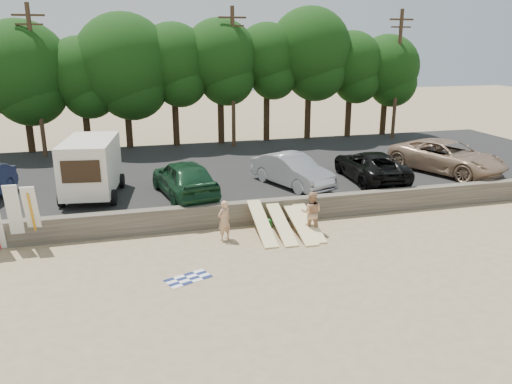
# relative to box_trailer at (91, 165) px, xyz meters

# --- Properties ---
(ground) EXTENTS (120.00, 120.00, 0.00)m
(ground) POSITION_rel_box_trailer_xyz_m (6.72, -6.45, -2.20)
(ground) COLOR tan
(ground) RESTS_ON ground
(seawall) EXTENTS (44.00, 0.50, 1.00)m
(seawall) POSITION_rel_box_trailer_xyz_m (6.72, -3.45, -1.70)
(seawall) COLOR #6B6356
(seawall) RESTS_ON ground
(parking_lot) EXTENTS (44.00, 14.50, 0.70)m
(parking_lot) POSITION_rel_box_trailer_xyz_m (6.72, 4.05, -1.85)
(parking_lot) COLOR #282828
(parking_lot) RESTS_ON ground
(treeline) EXTENTS (32.80, 6.36, 9.23)m
(treeline) POSITION_rel_box_trailer_xyz_m (5.71, 11.12, 4.01)
(treeline) COLOR #382616
(treeline) RESTS_ON parking_lot
(utility_poles) EXTENTS (25.80, 0.26, 9.00)m
(utility_poles) POSITION_rel_box_trailer_xyz_m (8.72, 9.55, 3.23)
(utility_poles) COLOR #473321
(utility_poles) RESTS_ON parking_lot
(box_trailer) EXTENTS (2.84, 4.44, 2.67)m
(box_trailer) POSITION_rel_box_trailer_xyz_m (0.00, 0.00, 0.00)
(box_trailer) COLOR silver
(box_trailer) RESTS_ON parking_lot
(car_1) EXTENTS (2.93, 5.36, 1.73)m
(car_1) POSITION_rel_box_trailer_xyz_m (4.06, -0.97, -0.63)
(car_1) COLOR #153A22
(car_1) RESTS_ON parking_lot
(car_2) EXTENTS (3.27, 5.01, 1.56)m
(car_2) POSITION_rel_box_trailer_xyz_m (9.41, -0.64, -0.71)
(car_2) COLOR #949598
(car_2) RESTS_ON parking_lot
(car_3) EXTENTS (2.77, 5.45, 1.48)m
(car_3) POSITION_rel_box_trailer_xyz_m (13.67, -0.55, -0.76)
(car_3) COLOR black
(car_3) RESTS_ON parking_lot
(car_4) EXTENTS (5.07, 6.84, 1.73)m
(car_4) POSITION_rel_box_trailer_xyz_m (18.39, -0.27, -0.63)
(car_4) COLOR #9F7F65
(car_4) RESTS_ON parking_lot
(surfboard_upright_3) EXTENTS (0.50, 0.52, 2.57)m
(surfboard_upright_3) POSITION_rel_box_trailer_xyz_m (-2.63, -3.80, -0.91)
(surfboard_upright_3) COLOR white
(surfboard_upright_3) RESTS_ON ground
(surfboard_upright_4) EXTENTS (0.52, 0.82, 2.51)m
(surfboard_upright_4) POSITION_rel_box_trailer_xyz_m (-2.01, -3.82, -0.94)
(surfboard_upright_4) COLOR white
(surfboard_upright_4) RESTS_ON ground
(surfboard_low_0) EXTENTS (0.56, 2.85, 1.07)m
(surfboard_low_0) POSITION_rel_box_trailer_xyz_m (6.68, -4.92, -1.66)
(surfboard_low_0) COLOR #FEE7A0
(surfboard_low_0) RESTS_ON ground
(surfboard_low_1) EXTENTS (0.56, 2.88, 0.96)m
(surfboard_low_1) POSITION_rel_box_trailer_xyz_m (7.46, -4.99, -1.71)
(surfboard_low_1) COLOR #FEE7A0
(surfboard_low_1) RESTS_ON ground
(surfboard_low_2) EXTENTS (0.56, 2.93, 0.80)m
(surfboard_low_2) POSITION_rel_box_trailer_xyz_m (8.25, -5.10, -1.80)
(surfboard_low_2) COLOR #FEE7A0
(surfboard_low_2) RESTS_ON ground
(surfboard_low_3) EXTENTS (0.56, 2.91, 0.87)m
(surfboard_low_3) POSITION_rel_box_trailer_xyz_m (8.64, -4.96, -1.76)
(surfboard_low_3) COLOR #FEE7A0
(surfboard_low_3) RESTS_ON ground
(beachgoer_a) EXTENTS (0.71, 0.62, 1.64)m
(beachgoer_a) POSITION_rel_box_trailer_xyz_m (5.11, -4.99, -1.38)
(beachgoer_a) COLOR tan
(beachgoer_a) RESTS_ON ground
(beachgoer_b) EXTENTS (1.06, 0.97, 1.77)m
(beachgoer_b) POSITION_rel_box_trailer_xyz_m (8.69, -5.18, -1.31)
(beachgoer_b) COLOR tan
(beachgoer_b) RESTS_ON ground
(cooler) EXTENTS (0.39, 0.32, 0.32)m
(cooler) POSITION_rel_box_trailer_xyz_m (7.13, -4.05, -2.04)
(cooler) COLOR #248531
(cooler) RESTS_ON ground
(gear_bag) EXTENTS (0.32, 0.28, 0.22)m
(gear_bag) POSITION_rel_box_trailer_xyz_m (8.48, -4.47, -2.09)
(gear_bag) COLOR orange
(gear_bag) RESTS_ON ground
(beach_towel) EXTENTS (1.94, 1.94, 0.00)m
(beach_towel) POSITION_rel_box_trailer_xyz_m (3.27, -8.01, -2.19)
(beach_towel) COLOR white
(beach_towel) RESTS_ON ground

